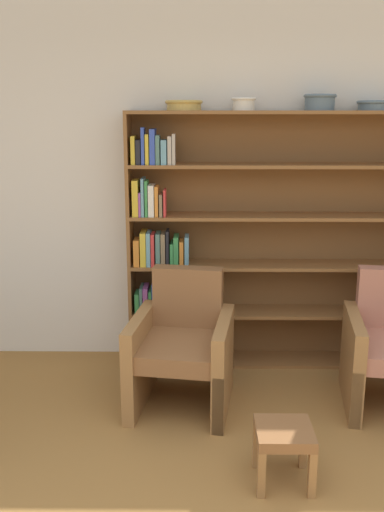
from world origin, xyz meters
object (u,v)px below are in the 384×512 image
bowl_olive (244,103)px  footstool (284,439)px  bowl_terracotta (320,101)px  bookshelf (252,243)px  bowl_copper (184,105)px  bowl_slate (376,105)px  armchair_leather (182,347)px

bowl_olive → footstool: size_ratio=0.56×
bowl_terracotta → footstool: 2.35m
bookshelf → bowl_terracotta: 1.14m
bowl_copper → footstool: 2.37m
bookshelf → bowl_slate: (0.85, -0.02, 1.02)m
bowl_terracotta → bowl_olive: bearing=-180.0°
bowl_slate → footstool: size_ratio=0.83×
bowl_terracotta → bowl_slate: bearing=-0.0°
bowl_slate → armchair_leather: (-1.36, -0.66, -1.58)m
footstool → bowl_copper: bearing=110.2°
bowl_olive → bowl_slate: size_ratio=0.67×
bookshelf → footstool: (0.05, -1.55, -0.70)m
bowl_terracotta → bookshelf: bearing=177.1°
armchair_leather → bowl_olive: bearing=-114.4°
bowl_copper → footstool: bearing=-69.8°
bowl_slate → armchair_leather: bearing=-154.1°
bowl_olive → bowl_terracotta: (0.54, 0.00, 0.01)m
bowl_olive → bowl_slate: (0.94, -0.00, -0.01)m
bookshelf → bowl_terracotta: (0.46, -0.02, 1.04)m
bowl_olive → bookshelf: bearing=15.0°
bookshelf → bowl_copper: bowl_copper is taller
bowl_copper → bowl_slate: size_ratio=1.02×
bookshelf → bowl_olive: bearing=-165.0°
bookshelf → armchair_leather: (-0.51, -0.68, -0.56)m
bowl_olive → bowl_copper: bearing=180.0°
bowl_copper → armchair_leather: bowl_copper is taller
bookshelf → armchair_leather: size_ratio=2.53×
bowl_copper → bowl_olive: 0.43m
bowl_terracotta → armchair_leather: (-0.96, -0.66, -1.60)m
bowl_terracotta → footstool: size_ratio=0.73×
bowl_olive → bowl_terracotta: bearing=0.0°
bowl_olive → footstool: 2.31m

